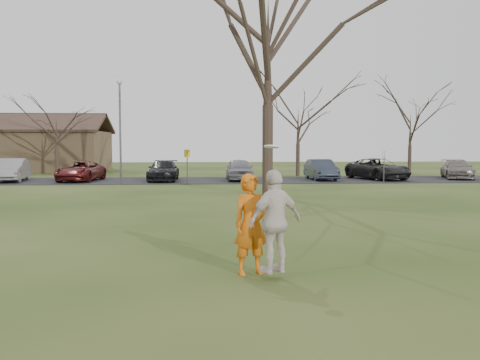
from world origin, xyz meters
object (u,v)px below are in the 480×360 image
object	(u,v)px
car_7	(457,169)
car_2	(81,171)
car_1	(12,170)
catching_play	(275,221)
big_tree	(268,44)
car_3	(163,171)
car_6	(378,169)
player_defender	(251,224)
car_4	(239,169)
car_5	(321,170)
lamp_post	(120,118)

from	to	relation	value
car_7	car_2	bearing A→B (deg)	-160.98
car_1	car_7	size ratio (longest dim) A/B	0.99
catching_play	big_tree	size ratio (longest dim) A/B	0.16
car_1	car_7	xyz separation A→B (m)	(29.51, 0.76, -0.08)
car_3	car_7	world-z (taller)	car_3
car_7	car_6	bearing A→B (deg)	-158.45
player_defender	car_4	world-z (taller)	player_defender
player_defender	car_2	size ratio (longest dim) A/B	0.41
car_1	car_2	xyz separation A→B (m)	(4.29, -0.03, -0.08)
car_1	big_tree	xyz separation A→B (m)	(15.18, -9.65, 6.24)
car_6	car_7	xyz separation A→B (m)	(5.72, 0.43, -0.06)
car_3	catching_play	size ratio (longest dim) A/B	1.97
car_5	big_tree	world-z (taller)	big_tree
player_defender	car_2	xyz separation A→B (m)	(-8.86, 24.24, -0.25)
car_2	car_6	world-z (taller)	car_6
car_5	car_2	bearing A→B (deg)	177.65
player_defender	big_tree	bearing A→B (deg)	63.00
car_7	lamp_post	xyz separation A→B (m)	(-22.33, -2.91, 3.29)
car_5	car_6	size ratio (longest dim) A/B	0.82
car_4	car_7	world-z (taller)	car_4
car_1	car_4	world-z (taller)	car_1
car_1	car_4	xyz separation A→B (m)	(14.47, -0.01, -0.01)
car_7	car_3	bearing A→B (deg)	-160.34
car_4	car_3	bearing A→B (deg)	-178.83
car_5	car_7	bearing A→B (deg)	0.71
car_2	lamp_post	bearing A→B (deg)	-30.04
player_defender	car_3	bearing A→B (deg)	79.35
car_4	car_1	bearing A→B (deg)	-179.81
car_1	car_2	bearing A→B (deg)	-8.03
car_4	car_5	xyz separation A→B (m)	(5.43, 0.15, -0.03)
lamp_post	car_4	bearing A→B (deg)	16.35
car_2	catching_play	xyz separation A→B (m)	(9.25, -24.64, 0.37)
car_2	car_3	size ratio (longest dim) A/B	1.02
player_defender	car_2	distance (m)	25.81
lamp_post	big_tree	size ratio (longest dim) A/B	0.45
car_3	catching_play	xyz separation A→B (m)	(3.99, -24.57, 0.36)
car_3	car_7	size ratio (longest dim) A/B	1.02
car_5	big_tree	distance (m)	12.55
car_2	lamp_post	size ratio (longest dim) A/B	0.73
car_4	car_5	distance (m)	5.43
car_6	big_tree	distance (m)	14.59
car_6	car_1	bearing A→B (deg)	163.06
car_3	car_5	world-z (taller)	car_5
car_2	big_tree	bearing A→B (deg)	-35.16
car_1	player_defender	bearing A→B (deg)	-69.21
car_6	car_5	bearing A→B (deg)	165.02
catching_play	car_7	bearing A→B (deg)	57.87
car_2	car_4	distance (m)	10.18
car_4	lamp_post	size ratio (longest dim) A/B	0.66
lamp_post	big_tree	bearing A→B (deg)	-43.15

